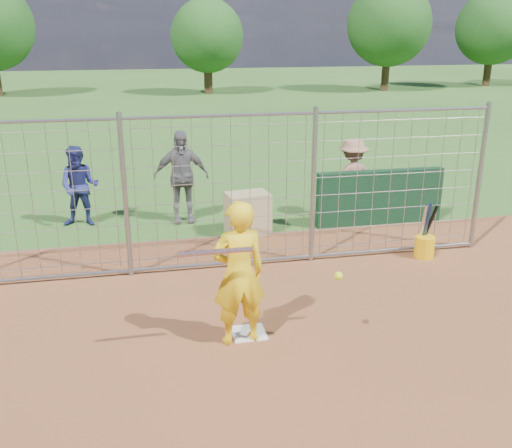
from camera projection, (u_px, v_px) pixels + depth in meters
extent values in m
plane|color=#2D591E|center=(246.00, 326.00, 7.58)|extent=(100.00, 100.00, 0.00)
cube|color=silver|center=(249.00, 333.00, 7.39)|extent=(0.43, 0.43, 0.02)
cube|color=#11381E|center=(380.00, 197.00, 11.38)|extent=(2.60, 0.20, 1.10)
imported|color=yellow|center=(239.00, 274.00, 6.93)|extent=(0.73, 0.52, 1.86)
imported|color=navy|center=(80.00, 187.00, 11.19)|extent=(0.88, 0.74, 1.61)
imported|color=slate|center=(181.00, 177.00, 11.38)|extent=(1.11, 0.47, 1.88)
imported|color=#986953|center=(352.00, 179.00, 11.66)|extent=(1.16, 0.78, 1.66)
cube|color=tan|center=(248.00, 213.00, 10.88)|extent=(0.87, 0.66, 0.80)
cylinder|color=silver|center=(215.00, 252.00, 6.41)|extent=(0.86, 0.07, 0.06)
sphere|color=#DAFF1A|center=(339.00, 276.00, 6.76)|extent=(0.10, 0.10, 0.10)
cylinder|color=yellow|center=(424.00, 247.00, 9.79)|extent=(0.34, 0.34, 0.38)
cylinder|color=silver|center=(422.00, 226.00, 9.71)|extent=(0.09, 0.27, 0.84)
cylinder|color=navy|center=(426.00, 226.00, 9.73)|extent=(0.08, 0.19, 0.85)
cylinder|color=black|center=(429.00, 226.00, 9.74)|extent=(0.13, 0.35, 0.82)
cylinder|color=gray|center=(125.00, 197.00, 8.72)|extent=(0.08, 0.08, 2.60)
cylinder|color=gray|center=(313.00, 187.00, 9.29)|extent=(0.08, 0.08, 2.60)
cylinder|color=gray|center=(479.00, 178.00, 9.86)|extent=(0.08, 0.08, 2.60)
cylinder|color=gray|center=(221.00, 116.00, 8.61)|extent=(9.00, 0.05, 0.05)
cylinder|color=gray|center=(224.00, 263.00, 9.40)|extent=(9.00, 0.05, 0.05)
cube|color=gray|center=(222.00, 195.00, 9.02)|extent=(9.00, 0.02, 2.50)
cylinder|color=#3F2B19|center=(208.00, 75.00, 33.72)|extent=(0.50, 0.50, 2.16)
sphere|color=#26561E|center=(207.00, 36.00, 32.99)|extent=(4.20, 4.20, 4.20)
cylinder|color=#3F2B19|center=(386.00, 69.00, 35.28)|extent=(0.50, 0.50, 2.59)
sphere|color=#26561E|center=(389.00, 24.00, 34.41)|extent=(5.04, 5.04, 5.04)
cylinder|color=#3F2B19|center=(488.00, 67.00, 38.21)|extent=(0.50, 0.50, 2.45)
sphere|color=#26561E|center=(493.00, 28.00, 37.39)|extent=(4.76, 4.76, 4.76)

